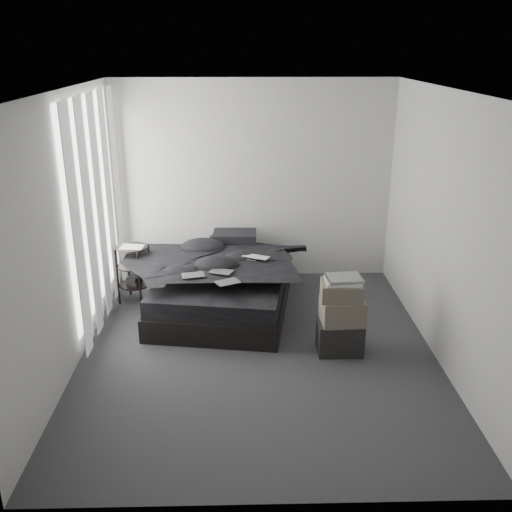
{
  "coord_description": "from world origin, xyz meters",
  "views": [
    {
      "loc": [
        -0.15,
        -5.18,
        2.99
      ],
      "look_at": [
        0.0,
        0.8,
        0.75
      ],
      "focal_mm": 40.0,
      "sensor_mm": 36.0,
      "label": 1
    }
  ],
  "objects_px": {
    "bed": "(224,298)",
    "box_lower": "(340,336)",
    "laptop": "(254,253)",
    "side_stand": "(134,274)"
  },
  "relations": [
    {
      "from": "bed",
      "to": "box_lower",
      "type": "xyz_separation_m",
      "value": [
        1.22,
        -1.04,
        0.04
      ]
    },
    {
      "from": "bed",
      "to": "side_stand",
      "type": "xyz_separation_m",
      "value": [
        -1.1,
        0.26,
        0.22
      ]
    },
    {
      "from": "bed",
      "to": "box_lower",
      "type": "bearing_deg",
      "value": -31.67
    },
    {
      "from": "box_lower",
      "to": "laptop",
      "type": "bearing_deg",
      "value": 129.8
    },
    {
      "from": "bed",
      "to": "side_stand",
      "type": "relative_size",
      "value": 2.8
    },
    {
      "from": "bed",
      "to": "side_stand",
      "type": "distance_m",
      "value": 1.15
    },
    {
      "from": "side_stand",
      "to": "box_lower",
      "type": "distance_m",
      "value": 2.66
    },
    {
      "from": "laptop",
      "to": "box_lower",
      "type": "xyz_separation_m",
      "value": [
        0.86,
        -1.03,
        -0.54
      ]
    },
    {
      "from": "laptop",
      "to": "box_lower",
      "type": "height_order",
      "value": "laptop"
    },
    {
      "from": "laptop",
      "to": "side_stand",
      "type": "bearing_deg",
      "value": -163.63
    }
  ]
}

